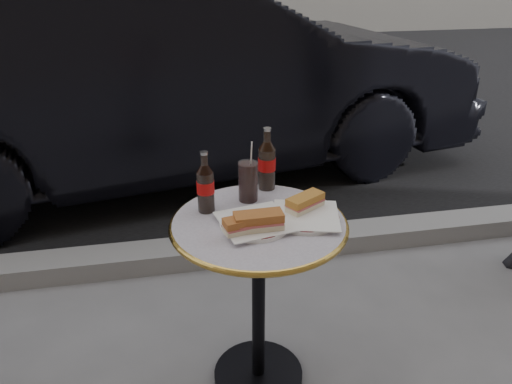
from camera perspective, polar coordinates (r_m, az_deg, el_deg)
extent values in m
plane|color=slate|center=(2.18, 0.27, -20.35)|extent=(80.00, 80.00, 0.00)
cube|color=black|center=(6.68, -8.30, 11.95)|extent=(40.00, 8.00, 0.00)
cube|color=gray|center=(2.84, -3.28, -6.65)|extent=(40.00, 0.20, 0.12)
cylinder|color=white|center=(1.70, -0.13, -3.63)|extent=(0.24, 0.24, 0.01)
cylinder|color=silver|center=(1.75, 5.72, -2.89)|extent=(0.31, 0.31, 0.01)
cube|color=#A35A29|center=(1.63, -1.34, -3.80)|extent=(0.15, 0.09, 0.05)
cube|color=#A55D2A|center=(1.64, 0.29, -3.42)|extent=(0.16, 0.08, 0.06)
cube|color=#B6772E|center=(1.78, 5.64, -1.25)|extent=(0.16, 0.13, 0.05)
cylinder|color=black|center=(1.84, -0.90, 1.24)|extent=(0.09, 0.09, 0.15)
imported|color=black|center=(3.80, -9.46, 12.85)|extent=(2.37, 4.74, 1.49)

